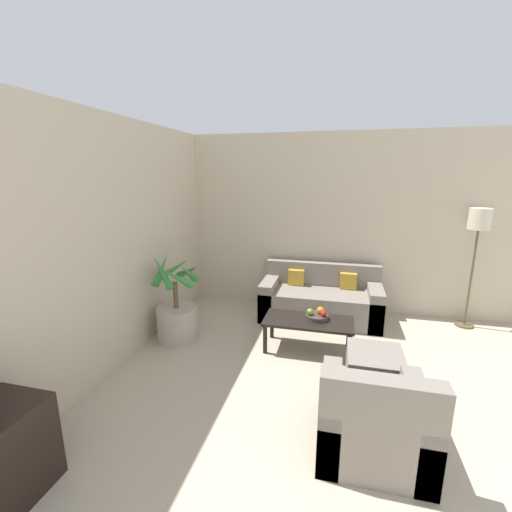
{
  "coord_description": "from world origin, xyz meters",
  "views": [
    {
      "loc": [
        -0.92,
        1.46,
        2.09
      ],
      "look_at": [
        -2.01,
        5.87,
        1.0
      ],
      "focal_mm": 24.0,
      "sensor_mm": 36.0,
      "label": 1
    }
  ],
  "objects_px": {
    "sofa_loveseat": "(320,300)",
    "orange_fruit": "(320,310)",
    "potted_palm": "(177,313)",
    "floor_lamp": "(478,229)",
    "apple_green": "(310,312)",
    "fruit_bowl": "(317,317)",
    "armchair": "(373,420)",
    "ottoman": "(374,372)",
    "apple_red": "(324,314)",
    "coffee_table": "(308,324)"
  },
  "relations": [
    {
      "from": "sofa_loveseat",
      "to": "orange_fruit",
      "type": "distance_m",
      "value": 0.93
    },
    {
      "from": "potted_palm",
      "to": "floor_lamp",
      "type": "distance_m",
      "value": 4.11
    },
    {
      "from": "potted_palm",
      "to": "sofa_loveseat",
      "type": "distance_m",
      "value": 2.08
    },
    {
      "from": "potted_palm",
      "to": "apple_green",
      "type": "xyz_separation_m",
      "value": [
        1.67,
        0.17,
        0.12
      ]
    },
    {
      "from": "potted_palm",
      "to": "floor_lamp",
      "type": "relative_size",
      "value": 0.68
    },
    {
      "from": "fruit_bowl",
      "to": "armchair",
      "type": "relative_size",
      "value": 0.33
    },
    {
      "from": "potted_palm",
      "to": "armchair",
      "type": "xyz_separation_m",
      "value": [
        2.29,
        -1.32,
        -0.09
      ]
    },
    {
      "from": "orange_fruit",
      "to": "ottoman",
      "type": "relative_size",
      "value": 0.16
    },
    {
      "from": "apple_red",
      "to": "armchair",
      "type": "relative_size",
      "value": 0.09
    },
    {
      "from": "floor_lamp",
      "to": "apple_red",
      "type": "height_order",
      "value": "floor_lamp"
    },
    {
      "from": "apple_green",
      "to": "sofa_loveseat",
      "type": "bearing_deg",
      "value": 85.72
    },
    {
      "from": "potted_palm",
      "to": "floor_lamp",
      "type": "height_order",
      "value": "floor_lamp"
    },
    {
      "from": "sofa_loveseat",
      "to": "apple_green",
      "type": "bearing_deg",
      "value": -94.28
    },
    {
      "from": "coffee_table",
      "to": "orange_fruit",
      "type": "bearing_deg",
      "value": 36.81
    },
    {
      "from": "potted_palm",
      "to": "sofa_loveseat",
      "type": "bearing_deg",
      "value": 33.01
    },
    {
      "from": "potted_palm",
      "to": "orange_fruit",
      "type": "height_order",
      "value": "potted_palm"
    },
    {
      "from": "sofa_loveseat",
      "to": "armchair",
      "type": "relative_size",
      "value": 2.05
    },
    {
      "from": "potted_palm",
      "to": "apple_red",
      "type": "xyz_separation_m",
      "value": [
        1.84,
        0.15,
        0.12
      ]
    },
    {
      "from": "potted_palm",
      "to": "apple_red",
      "type": "distance_m",
      "value": 1.85
    },
    {
      "from": "floor_lamp",
      "to": "fruit_bowl",
      "type": "height_order",
      "value": "floor_lamp"
    },
    {
      "from": "coffee_table",
      "to": "apple_red",
      "type": "relative_size",
      "value": 14.55
    },
    {
      "from": "sofa_loveseat",
      "to": "coffee_table",
      "type": "relative_size",
      "value": 1.61
    },
    {
      "from": "sofa_loveseat",
      "to": "apple_green",
      "type": "relative_size",
      "value": 22.06
    },
    {
      "from": "apple_red",
      "to": "armchair",
      "type": "bearing_deg",
      "value": -72.79
    },
    {
      "from": "apple_red",
      "to": "ottoman",
      "type": "height_order",
      "value": "apple_red"
    },
    {
      "from": "apple_red",
      "to": "sofa_loveseat",
      "type": "bearing_deg",
      "value": 95.27
    },
    {
      "from": "sofa_loveseat",
      "to": "floor_lamp",
      "type": "relative_size",
      "value": 1.03
    },
    {
      "from": "orange_fruit",
      "to": "potted_palm",
      "type": "bearing_deg",
      "value": -172.7
    },
    {
      "from": "ottoman",
      "to": "apple_red",
      "type": "bearing_deg",
      "value": 128.14
    },
    {
      "from": "apple_green",
      "to": "potted_palm",
      "type": "bearing_deg",
      "value": -174.24
    },
    {
      "from": "sofa_loveseat",
      "to": "ottoman",
      "type": "bearing_deg",
      "value": -69.4
    },
    {
      "from": "floor_lamp",
      "to": "coffee_table",
      "type": "height_order",
      "value": "floor_lamp"
    },
    {
      "from": "potted_palm",
      "to": "orange_fruit",
      "type": "relative_size",
      "value": 12.85
    },
    {
      "from": "coffee_table",
      "to": "potted_palm",
      "type": "bearing_deg",
      "value": -175.51
    },
    {
      "from": "armchair",
      "to": "sofa_loveseat",
      "type": "bearing_deg",
      "value": 102.56
    },
    {
      "from": "fruit_bowl",
      "to": "armchair",
      "type": "xyz_separation_m",
      "value": [
        0.54,
        -1.52,
        -0.15
      ]
    },
    {
      "from": "apple_red",
      "to": "armchair",
      "type": "distance_m",
      "value": 1.56
    },
    {
      "from": "apple_green",
      "to": "armchair",
      "type": "height_order",
      "value": "armchair"
    },
    {
      "from": "potted_palm",
      "to": "apple_green",
      "type": "distance_m",
      "value": 1.69
    },
    {
      "from": "sofa_loveseat",
      "to": "coffee_table",
      "type": "distance_m",
      "value": 1.01
    },
    {
      "from": "sofa_loveseat",
      "to": "ottoman",
      "type": "height_order",
      "value": "sofa_loveseat"
    },
    {
      "from": "orange_fruit",
      "to": "ottoman",
      "type": "height_order",
      "value": "orange_fruit"
    },
    {
      "from": "sofa_loveseat",
      "to": "fruit_bowl",
      "type": "distance_m",
      "value": 0.95
    },
    {
      "from": "coffee_table",
      "to": "apple_red",
      "type": "height_order",
      "value": "apple_red"
    },
    {
      "from": "coffee_table",
      "to": "orange_fruit",
      "type": "relative_size",
      "value": 12.0
    },
    {
      "from": "potted_palm",
      "to": "ottoman",
      "type": "relative_size",
      "value": 2.04
    },
    {
      "from": "fruit_bowl",
      "to": "orange_fruit",
      "type": "distance_m",
      "value": 0.09
    },
    {
      "from": "coffee_table",
      "to": "fruit_bowl",
      "type": "height_order",
      "value": "fruit_bowl"
    },
    {
      "from": "ottoman",
      "to": "potted_palm",
      "type": "bearing_deg",
      "value": 167.44
    },
    {
      "from": "sofa_loveseat",
      "to": "floor_lamp",
      "type": "distance_m",
      "value": 2.3
    }
  ]
}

